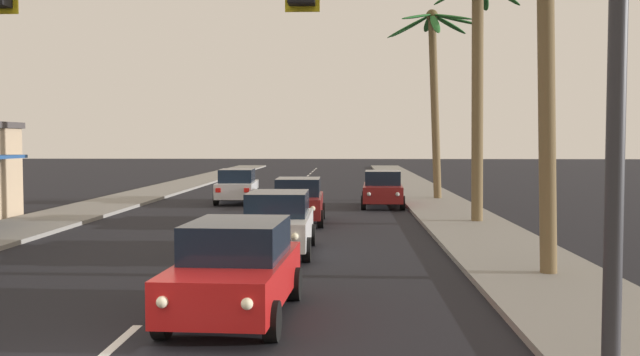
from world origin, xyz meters
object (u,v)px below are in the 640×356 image
(traffic_signal_mast, at_px, (301,4))
(sedan_lead_at_stop_bar, at_px, (236,269))
(sedan_third_in_queue, at_px, (278,222))
(palm_right_farthest, at_px, (434,67))
(sedan_fifth_in_queue, at_px, (298,200))
(palm_right_third, at_px, (477,62))
(sedan_parked_nearest_kerb, at_px, (383,189))
(sedan_oncoming_far, at_px, (237,186))

(traffic_signal_mast, xyz_separation_m, sedan_lead_at_stop_bar, (-1.38, 3.69, -3.86))
(sedan_third_in_queue, xyz_separation_m, palm_right_farthest, (6.26, 17.20, 5.96))
(sedan_fifth_in_queue, xyz_separation_m, palm_right_third, (6.56, -0.14, 5.08))
(sedan_third_in_queue, relative_size, palm_right_farthest, 0.46)
(palm_right_third, bearing_deg, sedan_third_in_queue, -133.72)
(sedan_parked_nearest_kerb, bearing_deg, palm_right_farthest, 52.29)
(sedan_oncoming_far, distance_m, palm_right_farthest, 11.60)
(sedan_lead_at_stop_bar, bearing_deg, sedan_third_in_queue, 89.77)
(sedan_lead_at_stop_bar, height_order, palm_right_farthest, palm_right_farthest)
(sedan_oncoming_far, bearing_deg, sedan_parked_nearest_kerb, -14.38)
(sedan_fifth_in_queue, height_order, palm_right_farthest, palm_right_farthest)
(sedan_oncoming_far, bearing_deg, sedan_lead_at_stop_bar, -81.15)
(palm_right_third, relative_size, palm_right_farthest, 0.95)
(traffic_signal_mast, xyz_separation_m, sedan_parked_nearest_kerb, (2.17, 24.43, -3.86))
(sedan_parked_nearest_kerb, relative_size, palm_right_third, 0.49)
(sedan_fifth_in_queue, height_order, sedan_parked_nearest_kerb, same)
(traffic_signal_mast, relative_size, sedan_parked_nearest_kerb, 2.61)
(sedan_third_in_queue, bearing_deg, sedan_fifth_in_queue, 89.46)
(palm_right_third, bearing_deg, sedan_parked_nearest_kerb, 114.63)
(palm_right_third, xyz_separation_m, palm_right_farthest, (-0.37, 10.27, 0.88))
(sedan_fifth_in_queue, relative_size, sedan_parked_nearest_kerb, 0.99)
(sedan_lead_at_stop_bar, relative_size, palm_right_farthest, 0.46)
(sedan_lead_at_stop_bar, xyz_separation_m, sedan_fifth_in_queue, (0.09, 14.14, 0.00))
(sedan_fifth_in_queue, height_order, sedan_oncoming_far, same)
(sedan_third_in_queue, bearing_deg, palm_right_farthest, 70.01)
(sedan_third_in_queue, distance_m, sedan_fifth_in_queue, 7.07)
(sedan_lead_at_stop_bar, relative_size, sedan_oncoming_far, 1.00)
(sedan_lead_at_stop_bar, distance_m, sedan_fifth_in_queue, 14.14)
(palm_right_farthest, bearing_deg, palm_right_third, -87.96)
(sedan_oncoming_far, height_order, palm_right_third, palm_right_third)
(traffic_signal_mast, xyz_separation_m, sedan_third_in_queue, (-1.36, 10.76, -3.86))
(sedan_third_in_queue, xyz_separation_m, sedan_parked_nearest_kerb, (3.53, 13.68, 0.00))
(sedan_parked_nearest_kerb, height_order, palm_right_farthest, palm_right_farthest)
(sedan_third_in_queue, distance_m, sedan_parked_nearest_kerb, 14.12)
(sedan_oncoming_far, height_order, sedan_parked_nearest_kerb, same)
(traffic_signal_mast, bearing_deg, sedan_fifth_in_queue, 94.13)
(palm_right_farthest, bearing_deg, sedan_third_in_queue, -109.99)
(sedan_third_in_queue, distance_m, palm_right_farthest, 19.25)
(sedan_fifth_in_queue, xyz_separation_m, sedan_parked_nearest_kerb, (3.46, 6.61, 0.00))
(traffic_signal_mast, height_order, sedan_third_in_queue, traffic_signal_mast)
(traffic_signal_mast, height_order, sedan_lead_at_stop_bar, traffic_signal_mast)
(palm_right_farthest, bearing_deg, traffic_signal_mast, -99.94)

